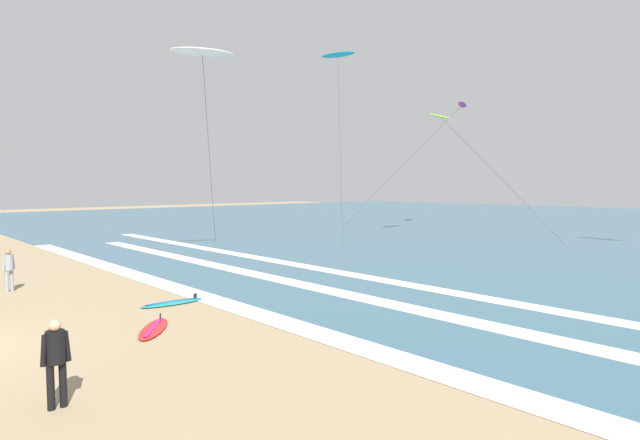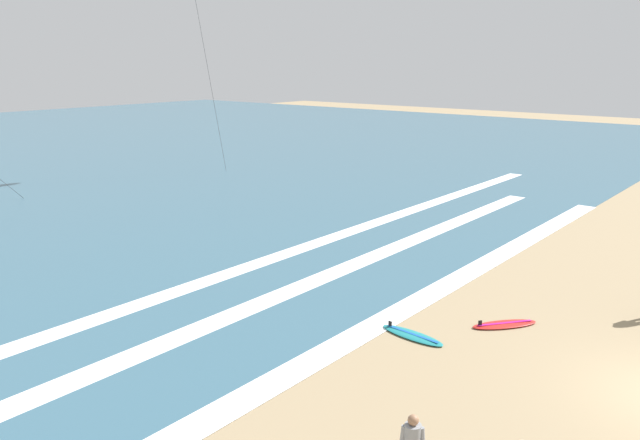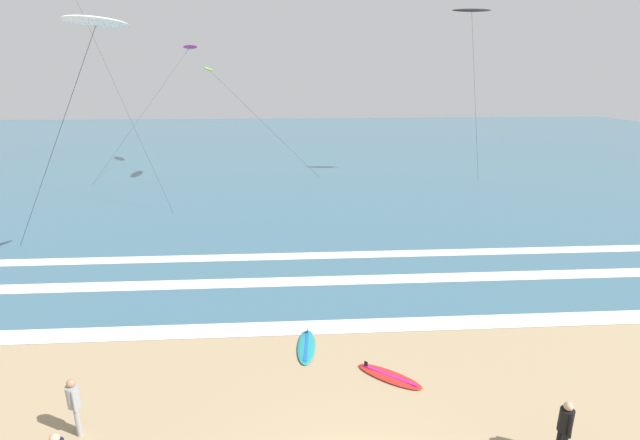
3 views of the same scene
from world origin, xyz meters
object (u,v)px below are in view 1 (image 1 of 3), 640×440
Objects in this scene: surfer_left_far at (56,355)px; kite_white_far_left at (202,54)px; surfer_mid_group at (9,266)px; kite_lime_mid_center at (441,117)px; kite_cyan_high_right at (338,56)px; surfboard_right_spare at (154,329)px; surfboard_left_pile at (172,303)px; kite_magenta_high_left at (461,105)px.

kite_white_far_left is (-13.47, 10.79, 9.67)m from surfer_left_far.
kite_lime_mid_center is (-0.97, 29.65, 8.34)m from surfer_mid_group.
kite_cyan_high_right is at bearing 110.27° from surfer_mid_group.
surfboard_right_spare is 35.22m from kite_cyan_high_right.
surfer_left_far is at bearing -41.12° from surfboard_left_pile.
kite_white_far_left reaches higher than kite_lime_mid_center.
kite_white_far_left reaches higher than surfboard_left_pile.
kite_lime_mid_center is 20.51m from kite_white_far_left.
surfboard_right_spare is at bearing -35.87° from surfboard_left_pile.
kite_magenta_high_left is (-9.89, 34.05, 11.34)m from surfboard_left_pile.
kite_cyan_high_right is (-18.55, 25.76, 15.26)m from surfboard_right_spare.
surfboard_left_pile is 0.14× the size of kite_cyan_high_right.
surfboard_left_pile is 14.22m from kite_white_far_left.
kite_lime_mid_center is at bearing 13.18° from kite_cyan_high_right.
kite_lime_mid_center is 0.88× the size of kite_white_far_left.
kite_lime_mid_center reaches higher than surfboard_left_pile.
kite_magenta_high_left is 12.46m from kite_cyan_high_right.
surfboard_right_spare is 0.13× the size of kite_cyan_high_right.
surfboard_right_spare is 0.95× the size of surfboard_left_pile.
kite_cyan_high_right reaches higher than kite_lime_mid_center.
kite_white_far_left reaches higher than surfer_left_far.
kite_white_far_left is (-0.71, -20.45, 1.33)m from kite_lime_mid_center.
kite_magenta_high_left is 1.07× the size of kite_white_far_left.
surfboard_left_pile is at bearing 30.71° from surfer_mid_group.
surfer_mid_group reaches higher than surfboard_left_pile.
kite_white_far_left is (8.47, -18.30, -4.67)m from kite_cyan_high_right.
kite_lime_mid_center is at bearing 88.01° from kite_white_far_left.
kite_white_far_left is at bearing 143.51° from surfboard_right_spare.
surfer_left_far is 39.16m from kite_cyan_high_right.
surfer_mid_group is 0.15× the size of kite_white_far_left.
kite_lime_mid_center reaches higher than surfer_left_far.
kite_lime_mid_center is (-9.37, 27.91, 9.25)m from surfboard_right_spare.
kite_magenta_high_left is (-15.74, 39.16, 10.43)m from surfer_left_far.
kite_lime_mid_center is (-12.76, 31.24, 8.34)m from surfer_left_far.
surfer_left_far is 0.14× the size of kite_magenta_high_left.
surfer_left_far is at bearing -68.10° from kite_magenta_high_left.
surfer_mid_group is at bearing -168.25° from surfboard_right_spare.
surfer_left_far is 0.17× the size of kite_lime_mid_center.
surfboard_left_pile is (-5.85, 5.11, -0.91)m from surfer_left_far.
kite_lime_mid_center is (-6.91, 26.13, 9.25)m from surfboard_left_pile.
surfer_left_far and surfer_mid_group have the same top height.
kite_cyan_high_right is at bearing -121.61° from kite_magenta_high_left.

